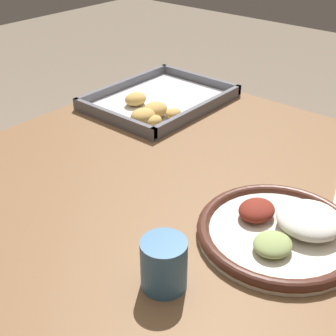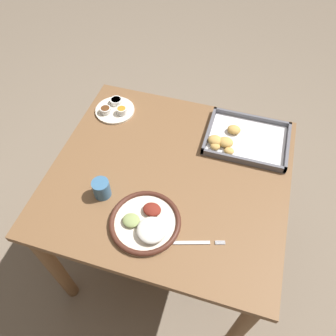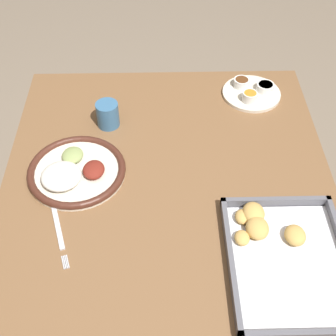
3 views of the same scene
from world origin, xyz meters
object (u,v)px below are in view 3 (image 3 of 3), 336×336
saucer_plate (252,91)px  baking_tray (281,252)px  fork (58,229)px  dinner_plate (75,171)px  drinking_cup (108,115)px

saucer_plate → baking_tray: size_ratio=0.52×
fork → saucer_plate: size_ratio=1.10×
saucer_plate → dinner_plate: bearing=-57.3°
dinner_plate → drinking_cup: bearing=159.5°
baking_tray → drinking_cup: drinking_cup is taller
dinner_plate → saucer_plate: 0.61m
drinking_cup → dinner_plate: bearing=-20.5°
baking_tray → drinking_cup: (-0.46, -0.42, 0.02)m
dinner_plate → fork: size_ratio=1.30×
drinking_cup → fork: bearing=-14.3°
fork → baking_tray: (0.08, 0.51, 0.01)m
dinner_plate → drinking_cup: (-0.20, 0.07, 0.02)m
dinner_plate → fork: 0.18m
baking_tray → drinking_cup: size_ratio=4.62×
dinner_plate → fork: dinner_plate is taller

